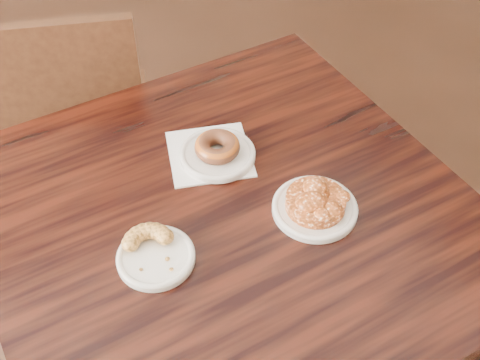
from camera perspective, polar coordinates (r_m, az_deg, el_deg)
name	(u,v)px	position (r m, az deg, el deg)	size (l,w,h in m)	color
floor	(269,327)	(1.88, 2.72, -13.73)	(5.00, 5.00, 0.00)	black
cafe_table	(230,313)	(1.47, -0.94, -12.54)	(0.91, 0.91, 0.75)	black
chair_far	(79,122)	(1.87, -15.00, 5.36)	(0.46, 0.46, 0.90)	black
napkin	(210,154)	(1.27, -2.89, 2.49)	(0.17, 0.17, 0.00)	white
plate_donut	(218,155)	(1.26, -2.14, 2.42)	(0.16, 0.16, 0.01)	silver
plate_cruller	(156,258)	(1.10, -7.98, -7.29)	(0.14, 0.14, 0.01)	white
plate_fritter	(315,209)	(1.17, 7.09, -2.70)	(0.16, 0.16, 0.01)	white
glazed_donut	(217,147)	(1.24, -2.17, 3.17)	(0.09, 0.09, 0.03)	#8F4114
apple_fritter	(316,200)	(1.15, 7.20, -1.89)	(0.16, 0.16, 0.04)	#4C1F08
cruller_fragment	(155,250)	(1.08, -8.09, -6.63)	(0.11, 0.11, 0.03)	#5C3A12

